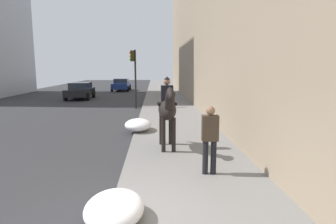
{
  "coord_description": "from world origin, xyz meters",
  "views": [
    {
      "loc": [
        -4.46,
        -0.85,
        2.72
      ],
      "look_at": [
        4.0,
        -1.25,
        1.4
      ],
      "focal_mm": 30.35,
      "sensor_mm": 36.0,
      "label": 1
    }
  ],
  "objects_px": {
    "pedestrian_greeting": "(210,135)",
    "car_mid_lane": "(80,90)",
    "mounted_horse_near": "(167,109)",
    "car_far_lane": "(121,84)",
    "traffic_light_near_curb": "(134,70)"
  },
  "relations": [
    {
      "from": "mounted_horse_near",
      "to": "car_far_lane",
      "type": "bearing_deg",
      "value": -173.26
    },
    {
      "from": "mounted_horse_near",
      "to": "pedestrian_greeting",
      "type": "xyz_separation_m",
      "value": [
        -2.29,
        -0.93,
        -0.33
      ]
    },
    {
      "from": "traffic_light_near_curb",
      "to": "pedestrian_greeting",
      "type": "bearing_deg",
      "value": -167.72
    },
    {
      "from": "pedestrian_greeting",
      "to": "traffic_light_near_curb",
      "type": "xyz_separation_m",
      "value": [
        12.34,
        2.69,
        1.51
      ]
    },
    {
      "from": "pedestrian_greeting",
      "to": "traffic_light_near_curb",
      "type": "bearing_deg",
      "value": 16.3
    },
    {
      "from": "pedestrian_greeting",
      "to": "traffic_light_near_curb",
      "type": "relative_size",
      "value": 0.44
    },
    {
      "from": "mounted_horse_near",
      "to": "car_far_lane",
      "type": "relative_size",
      "value": 0.53
    },
    {
      "from": "pedestrian_greeting",
      "to": "car_far_lane",
      "type": "height_order",
      "value": "pedestrian_greeting"
    },
    {
      "from": "car_mid_lane",
      "to": "traffic_light_near_curb",
      "type": "relative_size",
      "value": 1.03
    },
    {
      "from": "pedestrian_greeting",
      "to": "car_mid_lane",
      "type": "xyz_separation_m",
      "value": [
        18.55,
        7.87,
        -0.34
      ]
    },
    {
      "from": "mounted_horse_near",
      "to": "car_far_lane",
      "type": "xyz_separation_m",
      "value": [
        25.31,
        4.38,
        -0.68
      ]
    },
    {
      "from": "traffic_light_near_curb",
      "to": "car_far_lane",
      "type": "bearing_deg",
      "value": 9.78
    },
    {
      "from": "car_far_lane",
      "to": "car_mid_lane",
      "type": "bearing_deg",
      "value": -15.77
    },
    {
      "from": "pedestrian_greeting",
      "to": "car_far_lane",
      "type": "xyz_separation_m",
      "value": [
        27.6,
        5.32,
        -0.35
      ]
    },
    {
      "from": "car_mid_lane",
      "to": "car_far_lane",
      "type": "bearing_deg",
      "value": 163.54
    }
  ]
}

